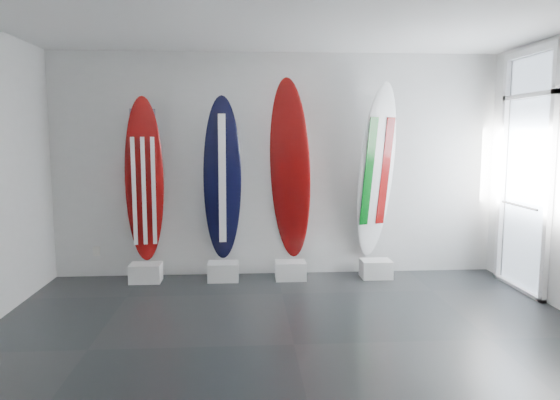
{
  "coord_description": "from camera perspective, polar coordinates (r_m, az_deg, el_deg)",
  "views": [
    {
      "loc": [
        -0.43,
        -4.52,
        1.9
      ],
      "look_at": [
        -0.04,
        1.4,
        1.16
      ],
      "focal_mm": 33.26,
      "sensor_mm": 36.0,
      "label": 1
    }
  ],
  "objects": [
    {
      "name": "floor",
      "position": [
        4.93,
        1.55,
        -15.6
      ],
      "size": [
        6.0,
        6.0,
        0.0
      ],
      "primitive_type": "plane",
      "color": "black",
      "rests_on": "ground"
    },
    {
      "name": "ceiling",
      "position": [
        4.68,
        1.68,
        20.69
      ],
      "size": [
        6.0,
        6.0,
        0.0
      ],
      "primitive_type": "plane",
      "rotation": [
        3.14,
        0.0,
        0.0
      ],
      "color": "white",
      "rests_on": "wall_back"
    },
    {
      "name": "wall_back",
      "position": [
        7.05,
        -0.3,
        3.83
      ],
      "size": [
        6.0,
        0.0,
        6.0
      ],
      "primitive_type": "plane",
      "rotation": [
        1.57,
        0.0,
        0.0
      ],
      "color": "silver",
      "rests_on": "ground"
    },
    {
      "name": "wall_front",
      "position": [
        2.11,
        8.05,
        -3.9
      ],
      "size": [
        6.0,
        0.0,
        6.0
      ],
      "primitive_type": "plane",
      "rotation": [
        -1.57,
        0.0,
        0.0
      ],
      "color": "silver",
      "rests_on": "ground"
    },
    {
      "name": "display_block_usa",
      "position": [
        7.06,
        -14.53,
        -7.75
      ],
      "size": [
        0.4,
        0.3,
        0.24
      ],
      "primitive_type": "cube",
      "color": "white",
      "rests_on": "floor"
    },
    {
      "name": "surfboard_usa",
      "position": [
        6.95,
        -14.68,
        2.06
      ],
      "size": [
        0.53,
        0.35,
        2.16
      ],
      "primitive_type": "ellipsoid",
      "rotation": [
        0.09,
        0.0,
        0.18
      ],
      "color": "maroon",
      "rests_on": "display_block_usa"
    },
    {
      "name": "display_block_navy",
      "position": [
        6.94,
        -6.25,
        -7.81
      ],
      "size": [
        0.4,
        0.3,
        0.24
      ],
      "primitive_type": "cube",
      "color": "white",
      "rests_on": "floor"
    },
    {
      "name": "surfboard_navy",
      "position": [
        6.84,
        -6.35,
        2.2
      ],
      "size": [
        0.52,
        0.41,
        2.18
      ],
      "primitive_type": "ellipsoid",
      "rotation": [
        0.14,
        0.0,
        0.07
      ],
      "color": "black",
      "rests_on": "display_block_navy"
    },
    {
      "name": "display_block_swiss",
      "position": [
        6.96,
        1.17,
        -7.73
      ],
      "size": [
        0.4,
        0.3,
        0.24
      ],
      "primitive_type": "cube",
      "color": "white",
      "rests_on": "floor"
    },
    {
      "name": "surfboard_swiss",
      "position": [
        6.85,
        1.12,
        3.19
      ],
      "size": [
        0.67,
        0.62,
        2.4
      ],
      "primitive_type": "ellipsoid",
      "rotation": [
        0.16,
        0.0,
        -0.35
      ],
      "color": "maroon",
      "rests_on": "display_block_swiss"
    },
    {
      "name": "display_block_italy",
      "position": [
        7.15,
        10.5,
        -7.45
      ],
      "size": [
        0.4,
        0.3,
        0.24
      ],
      "primitive_type": "cube",
      "color": "white",
      "rests_on": "floor"
    },
    {
      "name": "surfboard_italy",
      "position": [
        7.04,
        10.54,
        3.01
      ],
      "size": [
        0.65,
        0.6,
        2.36
      ],
      "primitive_type": "ellipsoid",
      "rotation": [
        0.15,
        0.0,
        0.34
      ],
      "color": "white",
      "rests_on": "display_block_italy"
    },
    {
      "name": "wall_outlet",
      "position": [
        7.45,
        -19.53,
        -5.33
      ],
      "size": [
        0.09,
        0.02,
        0.13
      ],
      "primitive_type": "cube",
      "color": "silver",
      "rests_on": "wall_back"
    },
    {
      "name": "glass_door",
      "position": [
        6.98,
        25.39,
        2.5
      ],
      "size": [
        0.12,
        1.16,
        2.85
      ],
      "primitive_type": null,
      "color": "white",
      "rests_on": "floor"
    }
  ]
}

